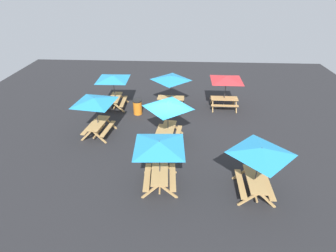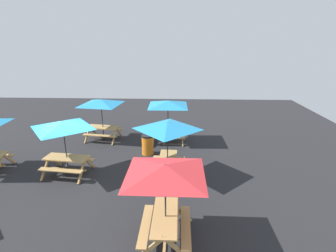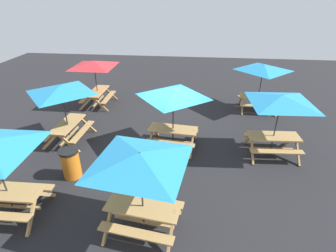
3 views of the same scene
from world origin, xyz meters
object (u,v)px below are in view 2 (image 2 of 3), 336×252
Objects in this scene: picnic_table_5 at (101,105)px; trash_bin_orange at (148,144)px; picnic_table_6 at (165,176)px; picnic_table_4 at (168,130)px; picnic_table_1 at (63,129)px; picnic_table_2 at (168,106)px.

trash_bin_orange is at bearing 153.87° from picnic_table_5.
picnic_table_6 is 6.05m from trash_bin_orange.
trash_bin_orange is at bearing -168.33° from picnic_table_6.
trash_bin_orange is (-2.68, 1.82, -1.49)m from picnic_table_5.
picnic_table_5 is 3.57m from trash_bin_orange.
picnic_table_5 is at bearing -152.82° from picnic_table_6.
picnic_table_4 is 0.83× the size of picnic_table_5.
picnic_table_1 is 5.52m from picnic_table_6.
picnic_table_2 is 3.81m from picnic_table_4.
picnic_table_1 is 5.52m from picnic_table_2.
picnic_table_2 is at bearing -175.84° from picnic_table_4.
picnic_table_5 is 8.49m from picnic_table_6.
picnic_table_5 reaches higher than trash_bin_orange.
picnic_table_1 is 2.38× the size of trash_bin_orange.
picnic_table_6 is at bearing 101.35° from trash_bin_orange.
trash_bin_orange is at bearing -138.20° from picnic_table_1.
picnic_table_2 is at bearing -177.85° from picnic_table_6.
picnic_table_4 is at bearing -173.15° from picnic_table_1.
picnic_table_2 is at bearing -129.48° from picnic_table_1.
picnic_table_1 and picnic_table_2 have the same top height.
picnic_table_6 is at bearing 90.62° from picnic_table_2.
picnic_table_5 is 2.86× the size of trash_bin_orange.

